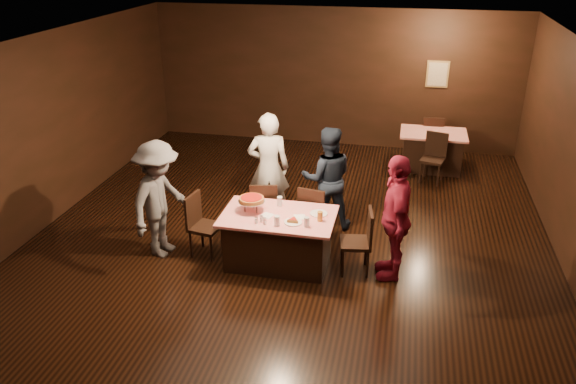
{
  "coord_description": "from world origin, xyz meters",
  "views": [
    {
      "loc": [
        1.59,
        -7.14,
        4.36
      ],
      "look_at": [
        0.05,
        0.01,
        1.0
      ],
      "focal_mm": 35.0,
      "sensor_mm": 36.0,
      "label": 1
    }
  ],
  "objects_px": {
    "chair_far_right": "(315,213)",
    "chair_end_left": "(205,226)",
    "chair_back_far": "(432,137)",
    "diner_white_jacket": "(269,168)",
    "glass_front_left": "(277,221)",
    "chair_end_right": "(355,241)",
    "diner_navy_hoodie": "(327,178)",
    "pizza_stand": "(252,199)",
    "diner_grey_knit": "(159,199)",
    "main_table": "(279,239)",
    "glass_amber": "(320,216)",
    "chair_far_left": "(264,208)",
    "chair_back_near": "(433,159)",
    "back_table": "(432,151)",
    "plate_empty": "(319,214)",
    "diner_red_shirt": "(395,217)",
    "glass_front_right": "(307,222)",
    "glass_back": "(280,201)"
  },
  "relations": [
    {
      "from": "chair_far_right",
      "to": "chair_end_left",
      "type": "xyz_separation_m",
      "value": [
        -1.5,
        -0.75,
        0.0
      ]
    },
    {
      "from": "main_table",
      "to": "glass_front_right",
      "type": "bearing_deg",
      "value": -29.05
    },
    {
      "from": "chair_back_near",
      "to": "plate_empty",
      "type": "distance_m",
      "value": 3.74
    },
    {
      "from": "chair_far_left",
      "to": "diner_navy_hoodie",
      "type": "xyz_separation_m",
      "value": [
        0.9,
        0.51,
        0.37
      ]
    },
    {
      "from": "chair_end_left",
      "to": "plate_empty",
      "type": "bearing_deg",
      "value": -75.41
    },
    {
      "from": "pizza_stand",
      "to": "plate_empty",
      "type": "xyz_separation_m",
      "value": [
        0.95,
        0.1,
        -0.17
      ]
    },
    {
      "from": "back_table",
      "to": "chair_back_near",
      "type": "bearing_deg",
      "value": -90.0
    },
    {
      "from": "chair_end_right",
      "to": "diner_white_jacket",
      "type": "xyz_separation_m",
      "value": [
        -1.56,
        1.3,
        0.45
      ]
    },
    {
      "from": "diner_navy_hoodie",
      "to": "plate_empty",
      "type": "xyz_separation_m",
      "value": [
        0.05,
        -1.11,
        -0.07
      ]
    },
    {
      "from": "chair_back_far",
      "to": "diner_white_jacket",
      "type": "height_order",
      "value": "diner_white_jacket"
    },
    {
      "from": "back_table",
      "to": "chair_end_left",
      "type": "bearing_deg",
      "value": -128.44
    },
    {
      "from": "back_table",
      "to": "glass_front_left",
      "type": "distance_m",
      "value": 5.0
    },
    {
      "from": "diner_navy_hoodie",
      "to": "pizza_stand",
      "type": "bearing_deg",
      "value": 39.48
    },
    {
      "from": "plate_empty",
      "to": "pizza_stand",
      "type": "bearing_deg",
      "value": -173.99
    },
    {
      "from": "chair_back_near",
      "to": "plate_empty",
      "type": "relative_size",
      "value": 3.8
    },
    {
      "from": "back_table",
      "to": "main_table",
      "type": "bearing_deg",
      "value": -117.95
    },
    {
      "from": "diner_grey_knit",
      "to": "glass_front_left",
      "type": "distance_m",
      "value": 1.81
    },
    {
      "from": "plate_empty",
      "to": "diner_red_shirt",
      "type": "bearing_deg",
      "value": -6.85
    },
    {
      "from": "chair_end_left",
      "to": "chair_back_far",
      "type": "relative_size",
      "value": 1.0
    },
    {
      "from": "chair_back_far",
      "to": "glass_amber",
      "type": "bearing_deg",
      "value": 69.99
    },
    {
      "from": "chair_back_near",
      "to": "pizza_stand",
      "type": "height_order",
      "value": "pizza_stand"
    },
    {
      "from": "diner_grey_knit",
      "to": "main_table",
      "type": "bearing_deg",
      "value": -76.4
    },
    {
      "from": "glass_amber",
      "to": "pizza_stand",
      "type": "bearing_deg",
      "value": 174.29
    },
    {
      "from": "pizza_stand",
      "to": "plate_empty",
      "type": "bearing_deg",
      "value": 6.01
    },
    {
      "from": "main_table",
      "to": "plate_empty",
      "type": "height_order",
      "value": "plate_empty"
    },
    {
      "from": "chair_end_right",
      "to": "diner_white_jacket",
      "type": "distance_m",
      "value": 2.08
    },
    {
      "from": "back_table",
      "to": "glass_front_left",
      "type": "xyz_separation_m",
      "value": [
        -2.17,
        -4.48,
        0.46
      ]
    },
    {
      "from": "diner_grey_knit",
      "to": "chair_far_right",
      "type": "bearing_deg",
      "value": -57.97
    },
    {
      "from": "chair_far_right",
      "to": "chair_end_left",
      "type": "distance_m",
      "value": 1.68
    },
    {
      "from": "glass_front_right",
      "to": "glass_back",
      "type": "bearing_deg",
      "value": 132.27
    },
    {
      "from": "diner_grey_knit",
      "to": "diner_red_shirt",
      "type": "bearing_deg",
      "value": -77.44
    },
    {
      "from": "main_table",
      "to": "glass_amber",
      "type": "height_order",
      "value": "glass_amber"
    },
    {
      "from": "pizza_stand",
      "to": "chair_back_near",
      "type": "bearing_deg",
      "value": 52.65
    },
    {
      "from": "chair_end_right",
      "to": "glass_amber",
      "type": "bearing_deg",
      "value": -93.08
    },
    {
      "from": "chair_far_right",
      "to": "pizza_stand",
      "type": "bearing_deg",
      "value": 50.98
    },
    {
      "from": "glass_front_left",
      "to": "glass_amber",
      "type": "relative_size",
      "value": 1.0
    },
    {
      "from": "chair_end_left",
      "to": "main_table",
      "type": "bearing_deg",
      "value": -80.6
    },
    {
      "from": "back_table",
      "to": "chair_far_left",
      "type": "distance_m",
      "value": 4.32
    },
    {
      "from": "chair_end_right",
      "to": "chair_back_near",
      "type": "relative_size",
      "value": 1.0
    },
    {
      "from": "glass_amber",
      "to": "diner_grey_knit",
      "type": "bearing_deg",
      "value": -179.02
    },
    {
      "from": "plate_empty",
      "to": "chair_end_left",
      "type": "bearing_deg",
      "value": -174.81
    },
    {
      "from": "glass_front_right",
      "to": "diner_navy_hoodie",
      "type": "bearing_deg",
      "value": 87.97
    },
    {
      "from": "chair_far_left",
      "to": "chair_back_near",
      "type": "relative_size",
      "value": 1.0
    },
    {
      "from": "chair_end_right",
      "to": "chair_back_far",
      "type": "bearing_deg",
      "value": 158.04
    },
    {
      "from": "diner_grey_knit",
      "to": "glass_front_right",
      "type": "relative_size",
      "value": 12.61
    },
    {
      "from": "chair_end_right",
      "to": "chair_far_left",
      "type": "bearing_deg",
      "value": -125.35
    },
    {
      "from": "back_table",
      "to": "chair_end_left",
      "type": "height_order",
      "value": "chair_end_left"
    },
    {
      "from": "glass_front_left",
      "to": "chair_end_right",
      "type": "bearing_deg",
      "value": 15.95
    },
    {
      "from": "chair_far_left",
      "to": "main_table",
      "type": "bearing_deg",
      "value": 105.58
    },
    {
      "from": "chair_far_left",
      "to": "diner_red_shirt",
      "type": "height_order",
      "value": "diner_red_shirt"
    }
  ]
}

